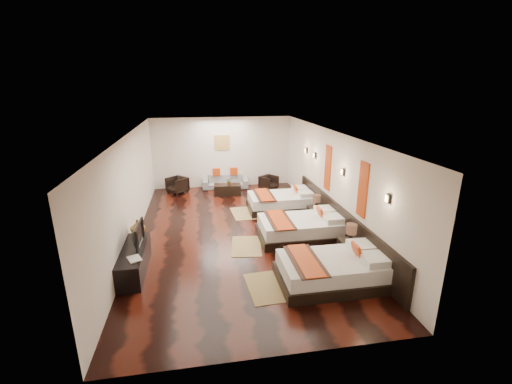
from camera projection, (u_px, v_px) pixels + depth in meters
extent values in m
cube|color=black|center=(237.00, 232.00, 9.78)|extent=(5.50, 9.50, 0.01)
cube|color=white|center=(235.00, 133.00, 8.94)|extent=(5.50, 9.50, 0.01)
cube|color=silver|center=(222.00, 152.00, 13.83)|extent=(5.50, 0.01, 2.80)
cube|color=silver|center=(130.00, 190.00, 8.91)|extent=(0.01, 9.50, 2.80)
cube|color=silver|center=(332.00, 180.00, 9.81)|extent=(0.01, 9.50, 2.80)
cube|color=black|center=(339.00, 222.00, 9.34)|extent=(0.08, 6.60, 0.90)
cube|color=black|center=(331.00, 277.00, 7.29)|extent=(2.24, 1.39, 0.23)
cube|color=white|center=(332.00, 266.00, 7.20)|extent=(2.13, 1.28, 0.32)
cube|color=#C23B0D|center=(357.00, 251.00, 7.20)|extent=(0.17, 0.34, 0.34)
cube|color=#38190F|center=(305.00, 261.00, 7.06)|extent=(0.59, 1.41, 0.02)
cube|color=#C23B0D|center=(305.00, 260.00, 7.05)|extent=(0.41, 1.41, 0.02)
cube|color=black|center=(300.00, 234.00, 9.38)|extent=(2.27, 1.41, 0.24)
cube|color=white|center=(301.00, 224.00, 9.30)|extent=(2.16, 1.30, 0.32)
cube|color=#C23B0D|center=(320.00, 213.00, 9.30)|extent=(0.17, 0.35, 0.35)
cube|color=#38190F|center=(279.00, 220.00, 9.15)|extent=(0.60, 1.43, 0.02)
cube|color=#C23B0D|center=(280.00, 219.00, 9.14)|extent=(0.41, 1.43, 0.02)
cube|color=black|center=(281.00, 206.00, 11.52)|extent=(2.16, 1.34, 0.23)
cube|color=white|center=(281.00, 199.00, 11.44)|extent=(2.06, 1.24, 0.31)
cube|color=#C23B0D|center=(296.00, 190.00, 11.44)|extent=(0.16, 0.33, 0.33)
cube|color=#38190F|center=(264.00, 195.00, 11.29)|extent=(0.57, 1.36, 0.02)
cube|color=#C23B0D|center=(264.00, 195.00, 11.29)|extent=(0.39, 1.36, 0.02)
cube|color=black|center=(349.00, 251.00, 8.14)|extent=(0.47, 0.47, 0.52)
cylinder|color=black|center=(351.00, 236.00, 8.03)|extent=(0.08, 0.08, 0.21)
cylinder|color=#3F2619|center=(351.00, 229.00, 7.97)|extent=(0.25, 0.25, 0.23)
cube|color=black|center=(316.00, 215.00, 10.40)|extent=(0.45, 0.45, 0.50)
cylinder|color=black|center=(316.00, 204.00, 10.29)|extent=(0.08, 0.08, 0.20)
cylinder|color=#3F2619|center=(317.00, 198.00, 10.24)|extent=(0.24, 0.24, 0.22)
cube|color=#9F8451|center=(266.00, 287.00, 7.13)|extent=(0.82, 1.24, 0.01)
cube|color=#9F8451|center=(246.00, 246.00, 8.94)|extent=(0.90, 1.29, 0.01)
cube|color=#9F8451|center=(244.00, 213.00, 11.21)|extent=(0.83, 1.25, 0.01)
cube|color=black|center=(134.00, 260.00, 7.67)|extent=(0.50, 1.80, 0.55)
imported|color=black|center=(136.00, 235.00, 7.70)|extent=(0.13, 0.89, 0.51)
imported|color=black|center=(128.00, 261.00, 7.06)|extent=(0.36, 0.40, 0.03)
imported|color=brown|center=(138.00, 227.00, 8.29)|extent=(0.44, 0.44, 0.37)
imported|color=gray|center=(225.00, 182.00, 13.90)|extent=(1.85, 0.82, 0.53)
imported|color=black|center=(177.00, 185.00, 13.26)|extent=(0.95, 0.95, 0.62)
imported|color=black|center=(269.00, 183.00, 13.71)|extent=(0.84, 0.85, 0.56)
cube|color=black|center=(228.00, 190.00, 13.05)|extent=(1.04, 0.58, 0.40)
imported|color=#2B6220|center=(229.00, 181.00, 12.94)|extent=(0.30, 0.28, 0.26)
cube|color=#D86014|center=(363.00, 190.00, 7.93)|extent=(0.04, 0.40, 1.30)
cube|color=#D86014|center=(328.00, 168.00, 10.00)|extent=(0.04, 0.40, 1.30)
cube|color=black|center=(388.00, 198.00, 6.85)|extent=(0.06, 0.12, 0.18)
cube|color=#FFD18C|center=(387.00, 199.00, 6.84)|extent=(0.02, 0.10, 0.14)
cube|color=black|center=(343.00, 172.00, 8.92)|extent=(0.06, 0.12, 0.18)
cube|color=#FFD18C|center=(342.00, 172.00, 8.91)|extent=(0.02, 0.10, 0.14)
cube|color=black|center=(315.00, 155.00, 10.98)|extent=(0.06, 0.12, 0.18)
cube|color=#FFD18C|center=(314.00, 155.00, 10.98)|extent=(0.02, 0.10, 0.14)
cube|color=black|center=(306.00, 150.00, 11.83)|extent=(0.06, 0.12, 0.18)
cube|color=#FFD18C|center=(305.00, 150.00, 11.82)|extent=(0.02, 0.10, 0.14)
cube|color=#AD873F|center=(222.00, 143.00, 13.69)|extent=(0.60, 0.04, 0.60)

